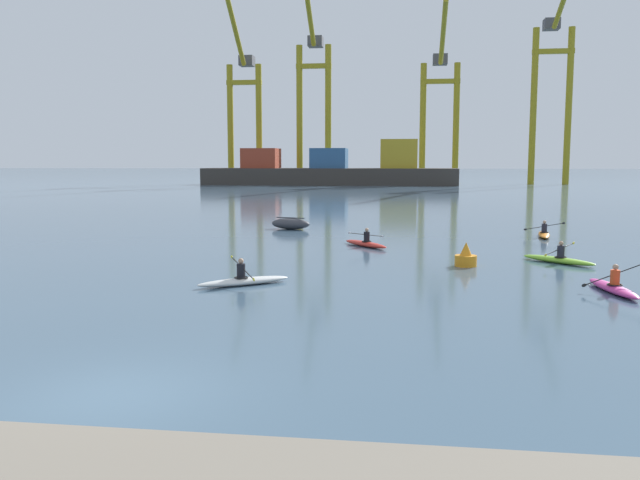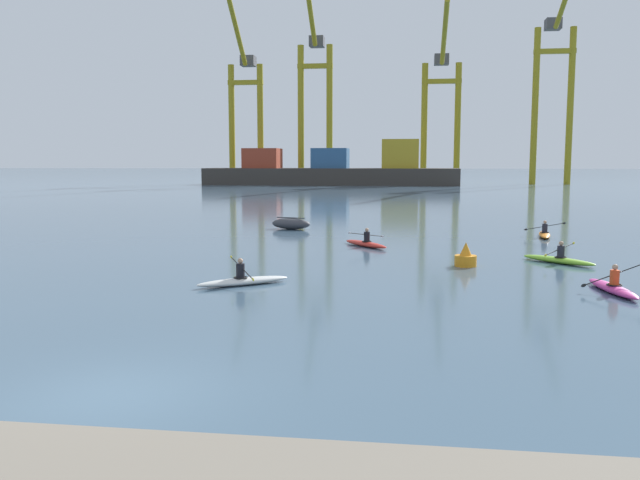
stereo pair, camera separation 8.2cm
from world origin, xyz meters
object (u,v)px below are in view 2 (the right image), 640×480
Objects in this scene: container_barge at (333,171)px; gantry_crane_west at (245,101)px; kayak_orange at (544,234)px; kayak_magenta at (613,287)px; gantry_crane_east_mid at (441,100)px; capsized_dinghy at (291,224)px; channel_buoy at (466,258)px; kayak_white at (243,280)px; gantry_crane_west_mid at (315,91)px; gantry_crane_east at (554,82)px; kayak_lime at (559,259)px; kayak_red at (366,243)px.

gantry_crane_west reaches higher than container_barge.
kayak_orange is (21.89, -82.22, -2.41)m from container_barge.
gantry_crane_east_mid is at bearing 90.52° from kayak_magenta.
gantry_crane_west reaches higher than capsized_dinghy.
channel_buoy is 9.64m from kayak_white.
gantry_crane_west_mid is 44.48m from gantry_crane_east.
gantry_crane_west is at bearing 110.26° from kayak_magenta.
kayak_white is at bearing -178.23° from kayak_magenta.
gantry_crane_east is 95.51m from capsized_dinghy.
gantry_crane_east is at bearing -0.14° from gantry_crane_west.
container_barge is at bearing 100.01° from channel_buoy.
gantry_crane_west is 33.87× the size of channel_buoy.
channel_buoy is at bearing -91.86° from gantry_crane_east_mid.
kayak_magenta is (-19.33, -106.13, -18.74)m from gantry_crane_east.
kayak_lime is at bearing -41.84° from capsized_dinghy.
kayak_orange is (-18.33, -89.76, -18.74)m from gantry_crane_east.
gantry_crane_east_mid reaches higher than kayak_magenta.
channel_buoy reaches higher than kayak_lime.
gantry_crane_west is at bearing 114.11° from kayak_orange.
gantry_crane_east is 10.41× the size of kayak_orange.
capsized_dinghy is at bearing 127.27° from kayak_magenta.
kayak_magenta is 12.42m from kayak_white.
gantry_crane_west_mid is at bearing -178.25° from gantry_crane_east.
channel_buoy is (34.87, -101.35, -15.80)m from gantry_crane_west.
gantry_crane_west_mid reaches higher than kayak_white.
gantry_crane_west is 10.92× the size of kayak_white.
gantry_crane_west reaches higher than kayak_lime.
capsized_dinghy is 19.09m from kayak_white.
gantry_crane_west_mid is (14.11, -1.50, 1.61)m from gantry_crane_west.
kayak_lime is (3.98, 1.36, -0.19)m from channel_buoy.
gantry_crane_east_mid reaches higher than kayak_red.
kayak_magenta is at bearing -69.74° from gantry_crane_west.
gantry_crane_east is (44.45, 1.36, 1.14)m from gantry_crane_west_mid.
kayak_orange is at bearing 82.25° from kayak_lime.
gantry_crane_west reaches higher than gantry_crane_east_mid.
kayak_red is at bearing 152.57° from kayak_lime.
channel_buoy is 0.35× the size of kayak_lime.
capsized_dinghy is at bearing 95.30° from kayak_white.
kayak_lime is at bearing -75.90° from gantry_crane_west_mid.
gantry_crane_west_mid is 24.50m from gantry_crane_east_mid.
kayak_orange is at bearing -88.77° from gantry_crane_east_mid.
kayak_red is at bearing -150.01° from kayak_orange.
container_barge is 15.51× the size of kayak_red.
kayak_white is (-31.74, -106.51, -18.74)m from gantry_crane_east.
gantry_crane_west reaches higher than kayak_orange.
gantry_crane_west is 9.82× the size of kayak_orange.
kayak_orange is 1.00× the size of kayak_magenta.
kayak_orange is at bearing 29.99° from kayak_red.
kayak_white is at bearing -146.62° from channel_buoy.
channel_buoy reaches higher than kayak_white.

